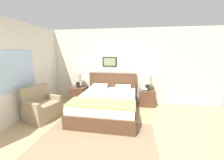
# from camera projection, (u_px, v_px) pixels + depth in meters

# --- Properties ---
(ground_plane) EXTENTS (16.00, 16.00, 0.00)m
(ground_plane) POSITION_uv_depth(u_px,v_px,m) (97.00, 153.00, 2.52)
(ground_plane) COLOR tan
(wall_back) EXTENTS (7.14, 0.09, 2.60)m
(wall_back) POSITION_uv_depth(u_px,v_px,m) (117.00, 66.00, 4.97)
(wall_back) COLOR silver
(wall_back) RESTS_ON ground_plane
(wall_left) EXTENTS (0.08, 5.18, 2.60)m
(wall_left) POSITION_uv_depth(u_px,v_px,m) (29.00, 70.00, 3.96)
(wall_left) COLOR silver
(wall_left) RESTS_ON ground_plane
(area_rug_main) EXTENTS (2.44, 1.77, 0.01)m
(area_rug_main) POSITION_uv_depth(u_px,v_px,m) (96.00, 141.00, 2.84)
(area_rug_main) COLOR #897556
(area_rug_main) RESTS_ON ground_plane
(bed) EXTENTS (1.71, 2.14, 1.06)m
(bed) POSITION_uv_depth(u_px,v_px,m) (107.00, 104.00, 4.10)
(bed) COLOR brown
(bed) RESTS_ON ground_plane
(armchair) EXTENTS (0.84, 0.94, 0.90)m
(armchair) POSITION_uv_depth(u_px,v_px,m) (42.00, 108.00, 3.76)
(armchair) COLOR #998466
(armchair) RESTS_ON ground_plane
(nightstand_near_window) EXTENTS (0.51, 0.50, 0.54)m
(nightstand_near_window) POSITION_uv_depth(u_px,v_px,m) (79.00, 94.00, 5.10)
(nightstand_near_window) COLOR brown
(nightstand_near_window) RESTS_ON ground_plane
(nightstand_by_door) EXTENTS (0.51, 0.50, 0.54)m
(nightstand_by_door) POSITION_uv_depth(u_px,v_px,m) (147.00, 98.00, 4.70)
(nightstand_by_door) COLOR brown
(nightstand_by_door) RESTS_ON ground_plane
(table_lamp_near_window) EXTENTS (0.27, 0.27, 0.50)m
(table_lamp_near_window) POSITION_uv_depth(u_px,v_px,m) (78.00, 78.00, 4.96)
(table_lamp_near_window) COLOR #2D2823
(table_lamp_near_window) RESTS_ON nightstand_near_window
(table_lamp_by_door) EXTENTS (0.27, 0.27, 0.50)m
(table_lamp_by_door) POSITION_uv_depth(u_px,v_px,m) (148.00, 81.00, 4.56)
(table_lamp_by_door) COLOR #2D2823
(table_lamp_by_door) RESTS_ON nightstand_by_door
(book_thick_bottom) EXTENTS (0.24, 0.26, 0.02)m
(book_thick_bottom) POSITION_uv_depth(u_px,v_px,m) (144.00, 90.00, 4.61)
(book_thick_bottom) COLOR beige
(book_thick_bottom) RESTS_ON nightstand_by_door
(book_hardcover_middle) EXTENTS (0.18, 0.27, 0.03)m
(book_hardcover_middle) POSITION_uv_depth(u_px,v_px,m) (144.00, 89.00, 4.61)
(book_hardcover_middle) COLOR #335693
(book_hardcover_middle) RESTS_ON book_thick_bottom
(book_novel_upper) EXTENTS (0.22, 0.29, 0.03)m
(book_novel_upper) POSITION_uv_depth(u_px,v_px,m) (144.00, 88.00, 4.60)
(book_novel_upper) COLOR silver
(book_novel_upper) RESTS_ON book_hardcover_middle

